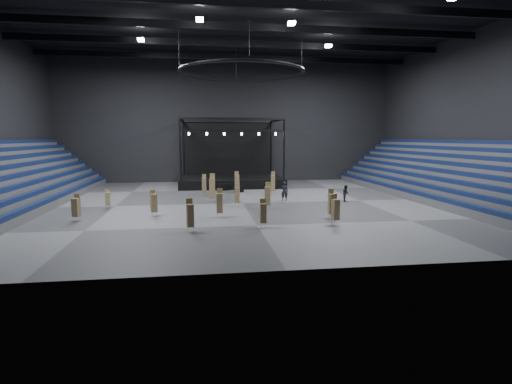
{
  "coord_description": "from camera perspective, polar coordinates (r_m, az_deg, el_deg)",
  "views": [
    {
      "loc": [
        -4.22,
        -39.94,
        6.64
      ],
      "look_at": [
        1.12,
        -2.0,
        1.4
      ],
      "focal_mm": 28.0,
      "sensor_mm": 36.0,
      "label": 1
    }
  ],
  "objects": [
    {
      "name": "floodlights",
      "position": [
        37.54,
        -1.38,
        23.17
      ],
      "size": [
        28.6,
        16.6,
        0.25
      ],
      "color": "white",
      "rests_on": "roof_girders"
    },
    {
      "name": "wall_front",
      "position": [
        19.55,
        4.66,
        14.7
      ],
      "size": [
        50.0,
        0.2,
        18.0
      ],
      "primitive_type": "cube",
      "color": "black",
      "rests_on": "ground"
    },
    {
      "name": "chair_stack_6",
      "position": [
        46.81,
        2.44,
        1.33
      ],
      "size": [
        0.57,
        0.57,
        2.71
      ],
      "rotation": [
        0.0,
        0.0,
        -0.19
      ],
      "color": "silver",
      "rests_on": "floor"
    },
    {
      "name": "chair_stack_3",
      "position": [
        34.65,
        -24.31,
        -1.96
      ],
      "size": [
        0.63,
        0.63,
        2.23
      ],
      "rotation": [
        0.0,
        0.0,
        -0.28
      ],
      "color": "silver",
      "rests_on": "floor"
    },
    {
      "name": "chair_stack_7",
      "position": [
        33.37,
        -5.21,
        -1.5
      ],
      "size": [
        0.54,
        0.54,
        2.44
      ],
      "rotation": [
        0.0,
        0.0,
        -0.11
      ],
      "color": "silver",
      "rests_on": "floor"
    },
    {
      "name": "chair_stack_1",
      "position": [
        33.37,
        10.73,
        -1.62
      ],
      "size": [
        0.49,
        0.49,
        2.45
      ],
      "rotation": [
        0.0,
        0.0,
        0.03
      ],
      "color": "silver",
      "rests_on": "floor"
    },
    {
      "name": "floor",
      "position": [
        40.71,
        -1.96,
        -1.6
      ],
      "size": [
        50.0,
        50.0,
        0.0
      ],
      "primitive_type": "plane",
      "color": "#555558",
      "rests_on": "ground"
    },
    {
      "name": "chair_stack_2",
      "position": [
        30.93,
        11.26,
        -2.4
      ],
      "size": [
        0.61,
        0.61,
        2.38
      ],
      "rotation": [
        0.0,
        0.0,
        0.24
      ],
      "color": "silver",
      "rests_on": "floor"
    },
    {
      "name": "chair_stack_0",
      "position": [
        39.83,
        -20.44,
        -0.86
      ],
      "size": [
        0.5,
        0.5,
        1.85
      ],
      "rotation": [
        0.0,
        0.0,
        0.19
      ],
      "color": "silver",
      "rests_on": "floor"
    },
    {
      "name": "chair_stack_8",
      "position": [
        28.48,
        -9.4,
        -3.24
      ],
      "size": [
        0.56,
        0.56,
        2.4
      ],
      "rotation": [
        0.0,
        0.0,
        0.22
      ],
      "color": "silver",
      "rests_on": "floor"
    },
    {
      "name": "man_center",
      "position": [
        42.23,
        4.08,
        0.14
      ],
      "size": [
        0.85,
        0.67,
        2.06
      ],
      "primitive_type": "imported",
      "rotation": [
        0.0,
        0.0,
        2.89
      ],
      "color": "black",
      "rests_on": "floor"
    },
    {
      "name": "chair_stack_12",
      "position": [
        37.06,
        1.68,
        -0.48
      ],
      "size": [
        0.64,
        0.64,
        2.54
      ],
      "rotation": [
        0.0,
        0.0,
        -0.34
      ],
      "color": "silver",
      "rests_on": "floor"
    },
    {
      "name": "chair_stack_10",
      "position": [
        29.46,
        1.02,
        -2.98
      ],
      "size": [
        0.46,
        0.46,
        2.17
      ],
      "rotation": [
        0.0,
        0.0,
        -0.02
      ],
      "color": "silver",
      "rests_on": "floor"
    },
    {
      "name": "flight_case_left",
      "position": [
        50.66,
        -4.66,
        0.71
      ],
      "size": [
        1.28,
        0.67,
        0.84
      ],
      "primitive_type": "cube",
      "rotation": [
        0.0,
        0.0,
        0.03
      ],
      "color": "black",
      "rests_on": "floor"
    },
    {
      "name": "flight_case_mid",
      "position": [
        48.81,
        -2.46,
        0.41
      ],
      "size": [
        1.18,
        0.66,
        0.76
      ],
      "primitive_type": "cube",
      "rotation": [
        0.0,
        0.0,
        0.08
      ],
      "color": "black",
      "rests_on": "floor"
    },
    {
      "name": "chair_stack_4",
      "position": [
        46.02,
        -7.43,
        1.02
      ],
      "size": [
        0.51,
        0.51,
        2.49
      ],
      "rotation": [
        0.0,
        0.0,
        -0.13
      ],
      "color": "silver",
      "rests_on": "floor"
    },
    {
      "name": "crew_member",
      "position": [
        42.86,
        12.71,
        -0.17
      ],
      "size": [
        0.78,
        0.93,
        1.7
      ],
      "primitive_type": "imported",
      "rotation": [
        0.0,
        0.0,
        1.39
      ],
      "color": "black",
      "rests_on": "floor"
    },
    {
      "name": "roof_girders",
      "position": [
        41.53,
        -2.08,
        22.51
      ],
      "size": [
        49.0,
        30.35,
        0.7
      ],
      "color": "black",
      "rests_on": "ceiling"
    },
    {
      "name": "chair_stack_5",
      "position": [
        48.45,
        -2.74,
        1.5
      ],
      "size": [
        0.55,
        0.55,
        2.59
      ],
      "rotation": [
        0.0,
        0.0,
        0.07
      ],
      "color": "silver",
      "rests_on": "floor"
    },
    {
      "name": "chair_stack_9",
      "position": [
        38.55,
        -2.7,
        -0.37
      ],
      "size": [
        0.53,
        0.53,
        2.28
      ],
      "rotation": [
        0.0,
        0.0,
        -0.25
      ],
      "color": "silver",
      "rests_on": "floor"
    },
    {
      "name": "flight_case_right",
      "position": [
        51.42,
        2.36,
        0.79
      ],
      "size": [
        1.24,
        0.77,
        0.77
      ],
      "primitive_type": "cube",
      "rotation": [
        0.0,
        0.0,
        0.17
      ],
      "color": "black",
      "rests_on": "floor"
    },
    {
      "name": "chair_stack_11",
      "position": [
        34.79,
        -14.39,
        -1.47
      ],
      "size": [
        0.61,
        0.61,
        2.28
      ],
      "rotation": [
        0.0,
        0.0,
        0.43
      ],
      "color": "silver",
      "rests_on": "floor"
    },
    {
      "name": "ceiling",
      "position": [
        41.74,
        -2.08,
        23.57
      ],
      "size": [
        50.0,
        42.0,
        0.2
      ],
      "primitive_type": "cube",
      "color": "black",
      "rests_on": "wall_back"
    },
    {
      "name": "chair_stack_13",
      "position": [
        41.21,
        -6.28,
        0.61
      ],
      "size": [
        0.62,
        0.62,
        2.99
      ],
      "rotation": [
        0.0,
        0.0,
        -0.17
      ],
      "color": "silver",
      "rests_on": "floor"
    },
    {
      "name": "stage",
      "position": [
        56.58,
        -3.71,
        2.51
      ],
      "size": [
        14.0,
        10.0,
        9.2
      ],
      "color": "black",
      "rests_on": "floor"
    },
    {
      "name": "wall_right",
      "position": [
        49.55,
        28.57,
        9.58
      ],
      "size": [
        0.2,
        42.0,
        18.0
      ],
      "primitive_type": "cube",
      "color": "black",
      "rests_on": "ground"
    },
    {
      "name": "wall_back",
      "position": [
        61.14,
        -4.11,
        9.98
      ],
      "size": [
        50.0,
        0.2,
        18.0
      ],
      "primitive_type": "cube",
      "color": "black",
      "rests_on": "ground"
    },
    {
      "name": "truss_ring",
      "position": [
        40.67,
        -2.05,
        16.78
      ],
      "size": [
        12.3,
        12.3,
        5.15
      ],
      "color": "black",
      "rests_on": "ceiling"
    },
    {
      "name": "bleachers_right",
      "position": [
        48.55,
        26.06,
        1.19
      ],
      "size": [
        7.2,
        40.0,
        6.4
      ],
      "color": "#4C4D4F",
      "rests_on": "floor"
    }
  ]
}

